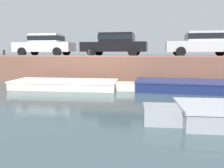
{
  "coord_description": "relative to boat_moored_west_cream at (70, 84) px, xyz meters",
  "views": [
    {
      "loc": [
        0.53,
        -0.75,
        1.94
      ],
      "look_at": [
        -0.43,
        4.17,
        1.19
      ],
      "focal_mm": 35.0,
      "sensor_mm": 36.0,
      "label": 1
    }
  ],
  "objects": [
    {
      "name": "ground_plane",
      "position": [
        3.83,
        -4.03,
        -0.22
      ],
      "size": [
        400.0,
        400.0,
        0.0
      ],
      "primitive_type": "plane",
      "color": "#3D5156"
    },
    {
      "name": "far_quay_wall",
      "position": [
        3.83,
        4.93,
        0.59
      ],
      "size": [
        60.0,
        6.0,
        1.62
      ],
      "primitive_type": "cube",
      "color": "brown",
      "rests_on": "ground"
    },
    {
      "name": "far_wall_coping",
      "position": [
        3.83,
        2.05,
        1.44
      ],
      "size": [
        60.0,
        0.24,
        0.08
      ],
      "primitive_type": "cube",
      "color": "#925F4C",
      "rests_on": "far_quay_wall"
    },
    {
      "name": "boat_moored_west_cream",
      "position": [
        0.0,
        0.0,
        0.0
      ],
      "size": [
        6.64,
        2.34,
        0.44
      ],
      "color": "silver",
      "rests_on": "ground"
    },
    {
      "name": "boat_moored_central_navy",
      "position": [
        6.47,
        0.33,
        0.05
      ],
      "size": [
        6.53,
        2.08,
        0.53
      ],
      "color": "navy",
      "rests_on": "ground"
    },
    {
      "name": "car_leftmost_white",
      "position": [
        -3.4,
        4.03,
        2.25
      ],
      "size": [
        4.21,
        2.1,
        1.54
      ],
      "color": "white",
      "rests_on": "far_quay_wall"
    },
    {
      "name": "car_left_inner_black",
      "position": [
        1.72,
        4.03,
        2.25
      ],
      "size": [
        4.4,
        2.07,
        1.54
      ],
      "color": "black",
      "rests_on": "far_quay_wall"
    },
    {
      "name": "car_centre_silver",
      "position": [
        7.32,
        4.03,
        2.25
      ],
      "size": [
        4.4,
        2.01,
        1.54
      ],
      "color": "#B7BABC",
      "rests_on": "far_quay_wall"
    },
    {
      "name": "mooring_bollard_west",
      "position": [
        -5.44,
        2.18,
        1.64
      ],
      "size": [
        0.15,
        0.15,
        0.45
      ],
      "color": "#2D2B28",
      "rests_on": "far_quay_wall"
    },
    {
      "name": "mooring_bollard_mid",
      "position": [
        0.43,
        2.18,
        1.64
      ],
      "size": [
        0.15,
        0.15,
        0.45
      ],
      "color": "#2D2B28",
      "rests_on": "far_quay_wall"
    }
  ]
}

